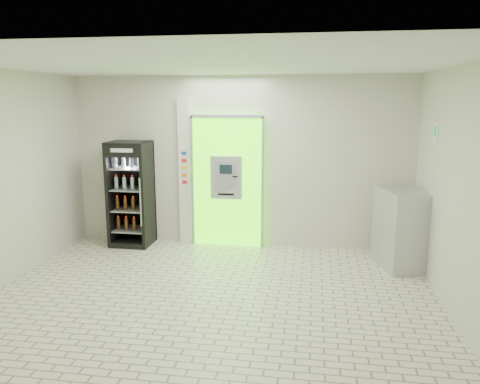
# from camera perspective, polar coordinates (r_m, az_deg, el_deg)

# --- Properties ---
(ground) EXTENTS (6.00, 6.00, 0.00)m
(ground) POSITION_cam_1_polar(r_m,az_deg,el_deg) (6.30, -3.76, -13.06)
(ground) COLOR beige
(ground) RESTS_ON ground
(room_shell) EXTENTS (6.00, 6.00, 6.00)m
(room_shell) POSITION_cam_1_polar(r_m,az_deg,el_deg) (5.79, -3.99, 3.79)
(room_shell) COLOR beige
(room_shell) RESTS_ON ground
(atm_assembly) EXTENTS (1.30, 0.24, 2.33)m
(atm_assembly) POSITION_cam_1_polar(r_m,az_deg,el_deg) (8.27, -1.53, 1.37)
(atm_assembly) COLOR #4CFF05
(atm_assembly) RESTS_ON ground
(pillar) EXTENTS (0.22, 0.11, 2.60)m
(pillar) POSITION_cam_1_polar(r_m,az_deg,el_deg) (8.46, -6.70, 2.40)
(pillar) COLOR silver
(pillar) RESTS_ON ground
(beverage_cooler) EXTENTS (0.70, 0.67, 1.86)m
(beverage_cooler) POSITION_cam_1_polar(r_m,az_deg,el_deg) (8.58, -13.11, -0.44)
(beverage_cooler) COLOR black
(beverage_cooler) RESTS_ON ground
(steel_cabinet) EXTENTS (0.83, 1.04, 1.23)m
(steel_cabinet) POSITION_cam_1_polar(r_m,az_deg,el_deg) (7.70, 19.14, -4.27)
(steel_cabinet) COLOR #ABADB2
(steel_cabinet) RESTS_ON ground
(exit_sign) EXTENTS (0.02, 0.22, 0.26)m
(exit_sign) POSITION_cam_1_polar(r_m,az_deg,el_deg) (7.21, 22.74, 6.66)
(exit_sign) COLOR white
(exit_sign) RESTS_ON room_shell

